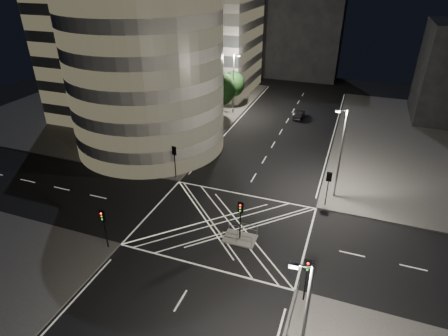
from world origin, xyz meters
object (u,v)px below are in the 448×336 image
at_px(traffic_signal_fl, 174,156).
at_px(street_lamp_right_far, 340,152).
at_px(traffic_signal_nl, 104,222).
at_px(street_lamp_left_far, 234,82).
at_px(sedan, 299,114).
at_px(central_island, 240,238).
at_px(traffic_signal_nr, 307,273).
at_px(street_lamp_left_near, 187,119).
at_px(traffic_signal_island, 240,214).
at_px(traffic_signal_fr, 328,183).
at_px(street_lamp_right_near, 302,331).

distance_m(traffic_signal_fl, street_lamp_right_far, 18.55).
height_order(traffic_signal_nl, street_lamp_left_far, street_lamp_left_far).
distance_m(traffic_signal_nl, sedan, 39.92).
relative_size(street_lamp_left_far, street_lamp_right_far, 1.00).
relative_size(traffic_signal_fl, street_lamp_right_far, 0.40).
relative_size(central_island, traffic_signal_nr, 0.75).
xyz_separation_m(central_island, street_lamp_left_far, (-11.44, 31.50, 5.47)).
height_order(street_lamp_left_near, street_lamp_right_far, same).
xyz_separation_m(traffic_signal_island, street_lamp_left_near, (-11.44, 13.50, 2.63)).
distance_m(traffic_signal_island, street_lamp_left_far, 33.61).
height_order(central_island, sedan, sedan).
height_order(central_island, traffic_signal_island, traffic_signal_island).
height_order(traffic_signal_nl, traffic_signal_island, same).
xyz_separation_m(traffic_signal_fl, sedan, (10.30, 24.90, -2.24)).
relative_size(traffic_signal_fr, street_lamp_right_near, 0.40).
height_order(traffic_signal_fr, street_lamp_left_far, street_lamp_left_far).
distance_m(traffic_signal_nl, street_lamp_right_near, 19.78).
height_order(traffic_signal_fl, traffic_signal_fr, same).
xyz_separation_m(street_lamp_left_near, street_lamp_right_near, (18.87, -26.00, 0.00)).
xyz_separation_m(traffic_signal_nl, street_lamp_right_near, (18.24, -7.20, 2.63)).
relative_size(traffic_signal_fl, traffic_signal_island, 1.00).
xyz_separation_m(street_lamp_right_near, sedan, (-7.94, 45.70, -4.86)).
bearing_deg(traffic_signal_nr, traffic_signal_nl, 180.00).
bearing_deg(street_lamp_left_far, street_lamp_right_far, -48.06).
bearing_deg(street_lamp_left_far, sedan, 8.85).
bearing_deg(street_lamp_right_near, sedan, 99.85).
height_order(central_island, street_lamp_right_near, street_lamp_right_near).
height_order(traffic_signal_fl, street_lamp_left_near, street_lamp_left_near).
height_order(traffic_signal_fl, traffic_signal_nl, same).
bearing_deg(street_lamp_right_far, traffic_signal_nr, -92.30).
relative_size(traffic_signal_island, street_lamp_left_near, 0.40).
bearing_deg(street_lamp_right_near, traffic_signal_nr, 95.04).
xyz_separation_m(traffic_signal_nr, sedan, (-7.30, 38.50, -2.24)).
distance_m(traffic_signal_nr, sedan, 39.25).
xyz_separation_m(traffic_signal_fl, traffic_signal_nl, (0.00, -13.60, 0.00)).
distance_m(street_lamp_left_near, street_lamp_right_far, 19.11).
bearing_deg(street_lamp_left_near, street_lamp_right_far, -9.03).
relative_size(traffic_signal_nl, traffic_signal_nr, 1.00).
xyz_separation_m(central_island, street_lamp_left_near, (-11.44, 13.50, 5.47)).
height_order(central_island, street_lamp_left_near, street_lamp_left_near).
relative_size(traffic_signal_fr, street_lamp_left_far, 0.40).
relative_size(traffic_signal_island, sedan, 0.97).
distance_m(traffic_signal_nl, traffic_signal_nr, 17.60).
distance_m(street_lamp_left_near, sedan, 23.05).
xyz_separation_m(traffic_signal_nl, traffic_signal_nr, (17.60, 0.00, 0.00)).
bearing_deg(traffic_signal_fl, traffic_signal_island, -37.54).
relative_size(traffic_signal_fl, sedan, 0.97).
bearing_deg(traffic_signal_fl, traffic_signal_fr, 0.00).
bearing_deg(traffic_signal_island, traffic_signal_fr, 50.67).
height_order(traffic_signal_fl, traffic_signal_island, same).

